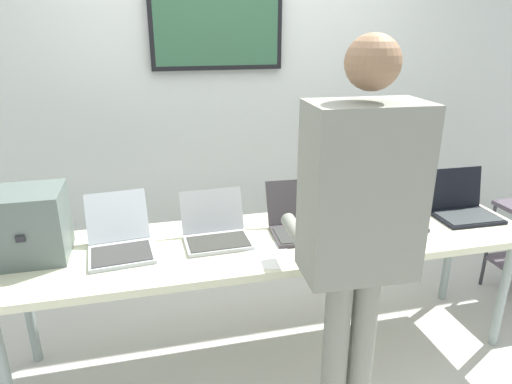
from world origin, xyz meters
name	(u,v)px	position (x,y,z in m)	size (l,w,h in m)	color
ground	(271,354)	(0.00, 0.00, -0.02)	(8.00, 8.00, 0.04)	beige
back_wall	(231,87)	(0.00, 1.13, 1.40)	(8.00, 0.11, 2.78)	silver
workbench	(272,246)	(0.00, 0.00, 0.69)	(2.85, 0.70, 0.74)	beige
equipment_box	(28,225)	(-1.20, 0.08, 0.91)	(0.35, 0.32, 0.34)	#54605C
laptop_station_0	(120,239)	(-0.79, 0.05, 0.80)	(0.35, 0.43, 0.25)	#ADB3BA
laptop_station_1	(216,230)	(-0.30, 0.06, 0.79)	(0.35, 0.34, 0.24)	#AEB0B4
laptop_station_2	(303,221)	(0.19, 0.05, 0.80)	(0.38, 0.38, 0.25)	#3B3539
laptop_station_3	(388,213)	(0.70, 0.04, 0.80)	(0.33, 0.30, 0.26)	#3B363A
laptop_station_4	(462,206)	(1.18, 0.03, 0.80)	(0.36, 0.31, 0.26)	black
person	(358,220)	(0.17, -0.62, 1.09)	(0.45, 0.60, 1.79)	gray
paper_sheet	(266,254)	(-0.08, -0.17, 0.74)	(0.29, 0.34, 0.00)	white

